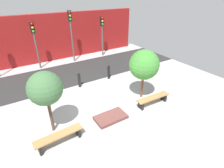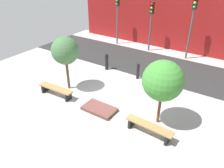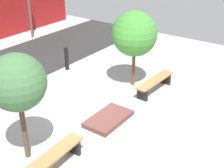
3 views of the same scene
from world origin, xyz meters
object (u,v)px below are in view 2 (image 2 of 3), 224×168
object	(u,v)px
tree_behind_right_bench	(163,81)
bollard_far_left	(107,62)
traffic_light_west	(117,11)
traffic_light_mid_east	(193,18)
traffic_light_mid_west	(151,18)
bollard_center	(175,81)
bollard_left	(138,71)
tree_behind_left_bench	(65,51)
bench_left	(56,90)
planter_bed	(99,109)
bench_right	(149,127)

from	to	relation	value
tree_behind_right_bench	bollard_far_left	size ratio (longest dim) A/B	2.78
traffic_light_west	traffic_light_mid_east	size ratio (longest dim) A/B	0.92
traffic_light_mid_west	bollard_center	bearing A→B (deg)	-51.28
tree_behind_right_bench	bollard_left	xyz separation A→B (m)	(-2.55, 3.01, -1.53)
bollard_left	tree_behind_right_bench	bearing A→B (deg)	-49.73
bollard_center	traffic_light_mid_east	size ratio (longest dim) A/B	0.23
tree_behind_left_bench	bench_left	bearing A→B (deg)	-90.00
planter_bed	tree_behind_left_bench	distance (m)	3.35
bench_right	traffic_light_mid_west	size ratio (longest dim) A/B	0.56
bench_left	tree_behind_right_bench	xyz separation A→B (m)	(5.11, 0.92, 1.65)
bench_left	traffic_light_mid_west	distance (m)	8.76
bench_left	traffic_light_west	distance (m)	8.89
traffic_light_mid_west	traffic_light_west	bearing A→B (deg)	179.99
tree_behind_left_bench	bollard_far_left	xyz separation A→B (m)	(0.37, 3.01, -1.61)
bollard_left	bench_right	bearing A→B (deg)	-57.01
planter_bed	bollard_center	xyz separation A→B (m)	(2.18, 3.73, 0.40)
bench_right	bench_left	bearing A→B (deg)	-177.20
tree_behind_right_bench	bollard_center	world-z (taller)	tree_behind_right_bench
bench_right	bollard_center	size ratio (longest dim) A/B	2.06
bench_right	traffic_light_west	distance (m)	11.08
tree_behind_right_bench	traffic_light_west	world-z (taller)	traffic_light_west
bench_left	traffic_light_mid_west	world-z (taller)	traffic_light_mid_west
planter_bed	bollard_center	world-z (taller)	bollard_center
bench_right	bollard_center	bearing A→B (deg)	98.21
bench_right	traffic_light_mid_west	xyz separation A→B (m)	(-3.98, 8.43, 2.09)
bench_left	bollard_center	size ratio (longest dim) A/B	2.05
bollard_left	traffic_light_mid_west	world-z (taller)	traffic_light_mid_west
bench_left	bench_right	xyz separation A→B (m)	(5.11, 0.00, -0.00)
traffic_light_mid_west	bench_left	bearing A→B (deg)	-97.63
bench_left	bollard_far_left	size ratio (longest dim) A/B	1.95
bench_right	tree_behind_left_bench	bearing A→B (deg)	172.60
bench_right	tree_behind_left_bench	distance (m)	5.48
bench_left	bollard_left	distance (m)	4.69
planter_bed	bollard_center	distance (m)	4.34
planter_bed	traffic_light_mid_west	world-z (taller)	traffic_light_mid_west
bollard_left	traffic_light_mid_east	world-z (taller)	traffic_light_mid_east
tree_behind_right_bench	tree_behind_left_bench	bearing A→B (deg)	180.00
bench_right	tree_behind_right_bench	size ratio (longest dim) A/B	0.70
bench_left	planter_bed	world-z (taller)	bench_left
traffic_light_mid_east	bollard_far_left	bearing A→B (deg)	-128.72
tree_behind_left_bench	traffic_light_mid_east	xyz separation A→B (m)	(3.98, 7.51, 0.70)
planter_bed	tree_behind_right_bench	size ratio (longest dim) A/B	0.54
traffic_light_west	traffic_light_mid_west	bearing A→B (deg)	-0.01
traffic_light_west	traffic_light_mid_east	xyz separation A→B (m)	(5.69, 0.00, 0.21)
planter_bed	bollard_far_left	size ratio (longest dim) A/B	1.51
tree_behind_left_bench	bollard_left	distance (m)	4.28
bench_left	traffic_light_west	size ratio (longest dim) A/B	0.52
tree_behind_left_bench	traffic_light_west	xyz separation A→B (m)	(-1.72, 7.51, 0.49)
bollard_center	traffic_light_west	world-z (taller)	traffic_light_west
bollard_far_left	traffic_light_west	size ratio (longest dim) A/B	0.27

